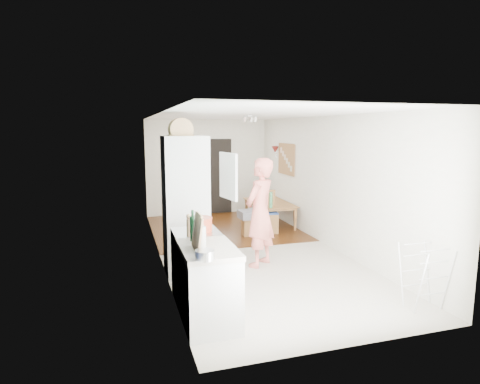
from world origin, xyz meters
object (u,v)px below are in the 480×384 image
person (260,203)px  drying_rack (424,277)px  dining_table (271,215)px  stool (249,227)px  dining_chair (268,212)px

person → drying_rack: person is taller
dining_table → stool: 1.11m
person → drying_rack: 2.65m
stool → drying_rack: (1.02, -3.97, 0.22)m
dining_table → stool: dining_table is taller
dining_table → person: bearing=157.2°
drying_rack → dining_table: bearing=93.0°
person → dining_table: 2.99m
person → drying_rack: size_ratio=2.57×
stool → drying_rack: 4.10m
dining_table → drying_rack: size_ratio=1.63×
person → stool: size_ratio=5.54×
person → dining_table: (1.20, 2.61, -0.82)m
person → dining_chair: 2.23m
stool → drying_rack: size_ratio=0.46×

